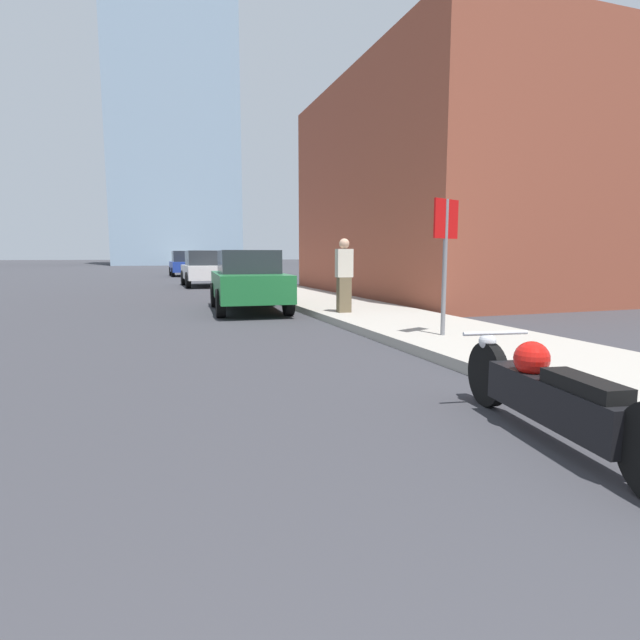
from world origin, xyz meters
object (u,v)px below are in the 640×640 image
(parked_car_green, at_px, (248,280))
(pedestrian, at_px, (344,275))
(motorcycle, at_px, (551,395))
(parked_car_blue, at_px, (184,264))
(parked_car_white, at_px, (203,268))
(stop_sign, at_px, (445,243))

(parked_car_green, relative_size, pedestrian, 2.56)
(motorcycle, height_order, parked_car_blue, parked_car_blue)
(parked_car_green, bearing_deg, pedestrian, -49.48)
(parked_car_white, relative_size, parked_car_blue, 0.96)
(stop_sign, relative_size, pedestrian, 1.30)
(motorcycle, height_order, parked_car_white, parked_car_white)
(motorcycle, bearing_deg, parked_car_blue, 99.64)
(stop_sign, bearing_deg, motorcycle, -111.74)
(parked_car_blue, height_order, stop_sign, stop_sign)
(parked_car_blue, distance_m, pedestrian, 26.14)
(parked_car_green, height_order, stop_sign, stop_sign)
(parked_car_white, distance_m, stop_sign, 17.03)
(parked_car_blue, distance_m, stop_sign, 29.67)
(parked_car_green, height_order, pedestrian, pedestrian)
(parked_car_white, relative_size, stop_sign, 2.01)
(parked_car_blue, relative_size, stop_sign, 2.10)
(motorcycle, relative_size, parked_car_white, 0.59)
(parked_car_green, xyz_separation_m, parked_car_white, (-0.03, 11.07, 0.05))
(motorcycle, distance_m, parked_car_blue, 33.50)
(pedestrian, bearing_deg, parked_car_white, 97.41)
(parked_car_white, bearing_deg, parked_car_green, -90.66)
(parked_car_green, distance_m, stop_sign, 6.20)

